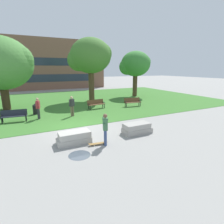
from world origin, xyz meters
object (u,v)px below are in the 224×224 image
Objects in this scene: park_bench_far_left at (96,104)px; person_skateboarder at (105,127)px; concrete_block_left at (137,128)px; skateboard at (98,143)px; person_bystander_near_lawn at (72,105)px; park_bench_near_left at (132,101)px; park_bench_near_right at (14,115)px; trash_bin at (36,109)px; person_bystander_far_lawn at (38,107)px; concrete_block_center at (74,138)px.

person_skateboarder is at bearing -107.80° from park_bench_far_left.
concrete_block_left is 0.97× the size of park_bench_far_left.
person_bystander_near_lawn is at bearing 88.45° from skateboard.
park_bench_near_left is 1.00× the size of park_bench_far_left.
skateboard is 0.56× the size of park_bench_near_right.
concrete_block_left is at bearing -55.30° from trash_bin.
park_bench_far_left is 5.68m from person_bystander_far_lawn.
park_bench_near_right is 1.78m from person_bystander_far_lawn.
park_bench_near_left is at bearing 47.16° from skateboard.
person_bystander_near_lawn is 1.00× the size of person_bystander_far_lawn.
skateboard is at bearing -110.41° from park_bench_far_left.
person_skateboarder is at bearing -71.11° from trash_bin.
park_bench_far_left is (4.08, 7.31, 0.23)m from concrete_block_center.
trash_bin is at bearing 94.15° from person_bystander_far_lawn.
park_bench_near_left and park_bench_far_left have the same top height.
person_bystander_near_lawn is at bearing 77.38° from concrete_block_center.
concrete_block_left is 8.08m from person_bystander_far_lawn.
trash_bin is 1.83m from person_bystander_far_lawn.
person_skateboarder is 0.92× the size of park_bench_near_left.
park_bench_far_left is (-3.89, 0.66, 0.00)m from park_bench_near_left.
concrete_block_left is 1.74× the size of skateboard.
park_bench_far_left reaches higher than concrete_block_left.
skateboard is at bearing -69.80° from person_bystander_far_lawn.
concrete_block_center is at bearing -102.62° from person_bystander_near_lawn.
concrete_block_center is 1.74× the size of skateboard.
park_bench_far_left is (3.02, 8.12, 0.45)m from skateboard.
trash_bin is at bearing 108.89° from person_skateboarder.
person_skateboarder is 0.92× the size of park_bench_far_left.
skateboard is (1.06, -0.81, -0.22)m from concrete_block_center.
concrete_block_left is 7.55m from park_bench_far_left.
concrete_block_left is 1.87× the size of trash_bin.
person_bystander_near_lawn is at bearing -7.32° from person_bystander_far_lawn.
concrete_block_center is 7.75m from trash_bin.
park_bench_near_right reaches higher than concrete_block_left.
concrete_block_center is 1.35m from skateboard.
park_bench_far_left is 1.08× the size of person_bystander_near_lawn.
park_bench_far_left is (7.19, 1.47, 0.00)m from park_bench_near_right.
park_bench_far_left is at bearing 170.35° from park_bench_near_left.
concrete_block_center is at bearing 142.67° from skateboard.
person_skateboarder is 8.20m from park_bench_near_right.
person_bystander_far_lawn is at bearing 112.40° from person_skateboarder.
skateboard is 6.38m from person_bystander_near_lawn.
person_bystander_near_lawn reaches higher than park_bench_near_left.
concrete_block_left is at bearing -48.88° from person_bystander_far_lawn.
person_skateboarder is 1.65× the size of skateboard.
person_skateboarder is at bearing -67.60° from person_bystander_far_lawn.
park_bench_near_right is at bearing 175.45° from person_bystander_near_lawn.
person_bystander_far_lawn is at bearing 103.35° from concrete_block_center.
concrete_block_center is 8.38m from park_bench_far_left.
trash_bin is at bearing 124.70° from concrete_block_left.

